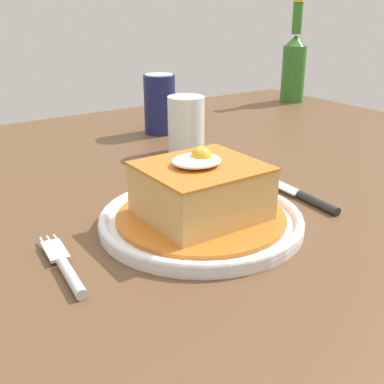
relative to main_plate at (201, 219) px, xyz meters
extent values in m
cube|color=brown|center=(0.07, 0.16, -0.03)|extent=(1.41, 1.06, 0.04)
cylinder|color=brown|center=(0.69, 0.61, -0.40)|extent=(0.07, 0.07, 0.70)
cylinder|color=white|center=(0.00, 0.00, 0.00)|extent=(0.26, 0.26, 0.01)
torus|color=white|center=(0.00, 0.00, 0.00)|extent=(0.26, 0.26, 0.01)
cylinder|color=#C66B23|center=(0.00, 0.00, 0.00)|extent=(0.21, 0.21, 0.01)
cube|color=tan|center=(0.00, 0.00, 0.04)|extent=(0.14, 0.13, 0.06)
cube|color=#C66B23|center=(0.00, 0.00, 0.07)|extent=(0.14, 0.13, 0.00)
ellipsoid|color=white|center=(-0.01, 0.00, 0.08)|extent=(0.06, 0.06, 0.01)
sphere|color=yellow|center=(0.00, 0.00, 0.08)|extent=(0.03, 0.03, 0.03)
cylinder|color=silver|center=(-0.19, -0.03, 0.00)|extent=(0.02, 0.08, 0.01)
cube|color=silver|center=(-0.18, 0.03, 0.00)|extent=(0.03, 0.05, 0.00)
cylinder|color=silver|center=(-0.17, 0.06, 0.00)|extent=(0.01, 0.03, 0.00)
cylinder|color=silver|center=(-0.18, 0.06, 0.00)|extent=(0.01, 0.03, 0.00)
cylinder|color=silver|center=(-0.18, 0.06, 0.00)|extent=(0.01, 0.03, 0.00)
cylinder|color=#262628|center=(0.17, -0.04, 0.00)|extent=(0.02, 0.08, 0.01)
cube|color=silver|center=(0.18, 0.04, 0.00)|extent=(0.03, 0.09, 0.00)
cylinder|color=#191E51|center=(0.20, 0.43, 0.05)|extent=(0.07, 0.07, 0.12)
cylinder|color=silver|center=(0.20, 0.43, 0.11)|extent=(0.06, 0.06, 0.00)
cylinder|color=#2D6B23|center=(0.68, 0.51, 0.07)|extent=(0.06, 0.06, 0.15)
cone|color=#2D6B23|center=(0.68, 0.51, 0.15)|extent=(0.06, 0.06, 0.03)
cylinder|color=#2D6B23|center=(0.68, 0.51, 0.21)|extent=(0.03, 0.03, 0.08)
cylinder|color=gold|center=(0.68, 0.51, 0.25)|extent=(0.03, 0.03, 0.01)
cylinder|color=#3F2314|center=(0.16, 0.27, 0.02)|extent=(0.06, 0.06, 0.06)
cylinder|color=silver|center=(0.16, 0.27, 0.04)|extent=(0.07, 0.07, 0.10)
camera|label=1|loc=(-0.33, -0.46, 0.26)|focal=45.78mm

